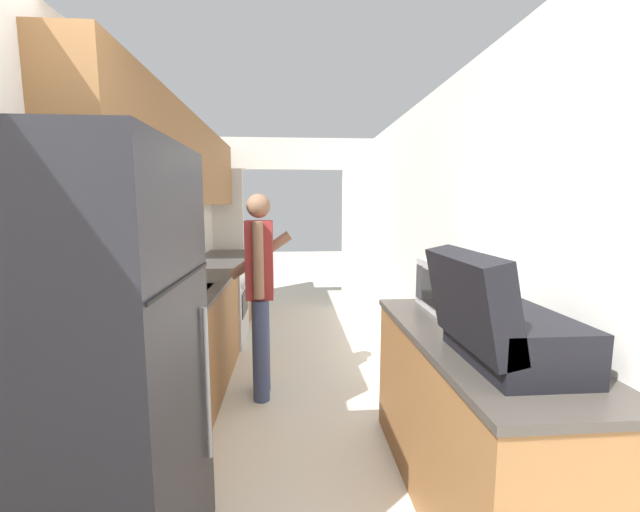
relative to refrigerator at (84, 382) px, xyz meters
The scene contains 10 objects.
wall_left 1.91m from the refrigerator, 100.33° to the left, with size 0.38×7.47×2.50m.
wall_right 2.41m from the refrigerator, 31.75° to the left, with size 0.06×7.47×2.50m.
wall_far_with_doorway 4.52m from the refrigerator, 79.63° to the left, with size 2.77×0.06×2.50m.
counter_left 2.22m from the refrigerator, 92.05° to the left, with size 0.62×3.85×0.89m.
counter_right 1.79m from the refrigerator, 12.43° to the left, with size 0.62×1.57×0.89m.
refrigerator is the anchor object (origin of this frame).
range_oven 2.97m from the refrigerator, 91.35° to the left, with size 0.66×0.76×1.03m.
person 1.69m from the refrigerator, 71.74° to the left, with size 0.52×0.38×1.63m.
suitcase 1.63m from the refrigerator, ahead, with size 0.48×0.59×0.47m.
microwave 1.98m from the refrigerator, 25.06° to the left, with size 0.37×0.50×0.30m.
Camera 1 is at (-0.03, -0.77, 1.55)m, focal length 22.00 mm.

